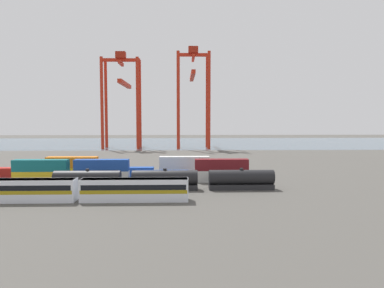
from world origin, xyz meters
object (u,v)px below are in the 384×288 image
Objects in this scene: shipping_container_9 at (16,173)px; shipping_container_6 at (162,176)px; passenger_train at (78,189)px; gantry_crane_central at (193,87)px; shipping_container_7 at (221,176)px; freight_tank_row at (165,180)px; gantry_crane_west at (122,91)px.

shipping_container_6 is at bearing -9.38° from shipping_container_9.
gantry_crane_central is (23.70, 117.97, 28.48)m from passenger_train.
gantry_crane_central is (45.81, 93.77, 29.32)m from shipping_container_9.
gantry_crane_central reaches higher than shipping_container_7.
shipping_container_7 is at bearing 34.23° from passenger_train.
gantry_crane_central reaches higher than passenger_train.
freight_tank_row is 0.92× the size of gantry_crane_west.
gantry_crane_west is (-12.21, 117.79, 26.39)m from passenger_train.
shipping_container_7 is (13.54, 0.00, 0.00)m from shipping_container_6.
gantry_crane_central is (10.30, 99.64, 29.32)m from shipping_container_6.
freight_tank_row is at bearing 33.24° from passenger_train.
shipping_container_9 is at bearing 132.42° from passenger_train.
shipping_container_7 is 49.40m from shipping_container_9.
gantry_crane_west is 35.97m from gantry_crane_central.
passenger_train is at bearing -101.36° from gantry_crane_central.
passenger_train is 121.33m from gantry_crane_west.
shipping_container_9 is at bearing 173.18° from shipping_container_7.
shipping_container_9 is at bearing -96.04° from gantry_crane_west.
gantry_crane_west reaches higher than shipping_container_9.
gantry_crane_central is at bearing 91.86° from shipping_container_7.
shipping_container_7 is at bearing 35.36° from freight_tank_row.
shipping_container_9 is 97.98m from gantry_crane_west.
passenger_train is at bearing -84.08° from gantry_crane_west.
freight_tank_row is at bearing -21.89° from shipping_container_9.
shipping_container_7 is 1.00× the size of shipping_container_9.
shipping_container_9 is at bearing 158.11° from freight_tank_row.
shipping_container_7 is at bearing -88.14° from gantry_crane_central.
shipping_container_7 is 110.30m from gantry_crane_west.
shipping_container_9 is (-35.50, 5.87, 0.00)m from shipping_container_6.
passenger_train is 22.72m from shipping_container_6.
passenger_train is 0.75× the size of gantry_crane_central.
shipping_container_7 is 103.91m from gantry_crane_central.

